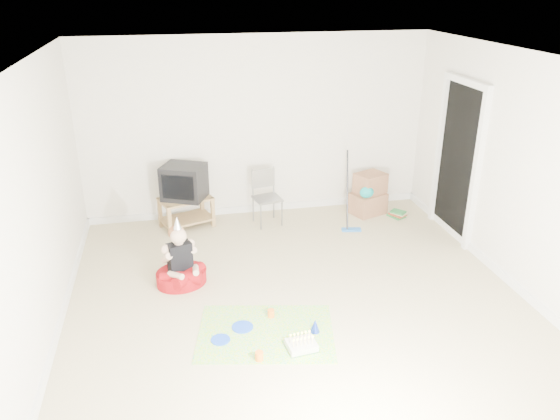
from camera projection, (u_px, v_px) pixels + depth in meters
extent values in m
plane|color=#C6B78E|center=(296.00, 297.00, 6.09)|extent=(5.00, 5.00, 0.00)
cube|color=black|center=(458.00, 163.00, 7.23)|extent=(0.02, 0.90, 2.05)
cube|color=olive|center=(185.00, 199.00, 7.65)|extent=(0.81, 0.65, 0.03)
cube|color=olive|center=(187.00, 219.00, 7.77)|extent=(0.81, 0.65, 0.03)
cube|color=olive|center=(170.00, 222.00, 7.43)|extent=(0.06, 0.06, 0.44)
cube|color=olive|center=(213.00, 212.00, 7.73)|extent=(0.06, 0.06, 0.44)
cube|color=olive|center=(160.00, 212.00, 7.73)|extent=(0.06, 0.06, 0.44)
cube|color=olive|center=(202.00, 203.00, 8.03)|extent=(0.06, 0.06, 0.44)
cube|color=black|center=(184.00, 182.00, 7.55)|extent=(0.70, 0.65, 0.48)
cube|color=gray|center=(267.00, 199.00, 7.76)|extent=(0.42, 0.41, 0.03)
cylinder|color=gray|center=(257.00, 199.00, 7.70)|extent=(0.02, 0.02, 0.80)
cylinder|color=gray|center=(278.00, 196.00, 7.81)|extent=(0.02, 0.02, 0.80)
cube|color=#956648|center=(368.00, 203.00, 8.20)|extent=(0.58, 0.52, 0.32)
cube|color=#956648|center=(370.00, 183.00, 8.13)|extent=(0.52, 0.47, 0.30)
ellipsoid|color=#0D9896|center=(367.00, 192.00, 7.95)|extent=(0.21, 0.15, 0.17)
cube|color=blue|center=(351.00, 230.00, 7.68)|extent=(0.28, 0.14, 0.03)
cylinder|color=black|center=(353.00, 194.00, 7.47)|extent=(0.09, 0.36, 1.06)
cube|color=#287939|center=(397.00, 216.00, 8.14)|extent=(0.26, 0.28, 0.03)
cube|color=#9D3B21|center=(397.00, 214.00, 8.13)|extent=(0.26, 0.28, 0.02)
cube|color=#C8BB8D|center=(397.00, 213.00, 8.12)|extent=(0.25, 0.27, 0.03)
cube|color=#287939|center=(397.00, 211.00, 8.11)|extent=(0.25, 0.25, 0.02)
cylinder|color=maroon|center=(182.00, 277.00, 6.34)|extent=(0.74, 0.74, 0.16)
cube|color=black|center=(180.00, 257.00, 6.24)|extent=(0.30, 0.23, 0.36)
sphere|color=#D1A88B|center=(178.00, 236.00, 6.13)|extent=(0.24, 0.24, 0.19)
cone|color=silver|center=(177.00, 223.00, 6.07)|extent=(0.10, 0.10, 0.14)
cube|color=#FF358A|center=(266.00, 333.00, 5.48)|extent=(1.52, 1.23, 0.01)
cube|color=silver|center=(301.00, 346.00, 5.22)|extent=(0.30, 0.25, 0.07)
cube|color=#47C75D|center=(301.00, 348.00, 5.23)|extent=(0.30, 0.25, 0.01)
cylinder|color=beige|center=(294.00, 344.00, 5.13)|extent=(0.01, 0.01, 0.07)
cylinder|color=beige|center=(297.00, 344.00, 5.14)|extent=(0.01, 0.01, 0.07)
cylinder|color=beige|center=(301.00, 343.00, 5.15)|extent=(0.01, 0.01, 0.07)
cylinder|color=beige|center=(305.00, 342.00, 5.16)|extent=(0.01, 0.01, 0.07)
cylinder|color=beige|center=(309.00, 341.00, 5.17)|extent=(0.01, 0.01, 0.07)
cylinder|color=beige|center=(313.00, 340.00, 5.18)|extent=(0.01, 0.01, 0.07)
cylinder|color=beige|center=(291.00, 339.00, 5.21)|extent=(0.01, 0.01, 0.07)
cylinder|color=beige|center=(294.00, 338.00, 5.22)|extent=(0.01, 0.01, 0.07)
cylinder|color=beige|center=(298.00, 337.00, 5.23)|extent=(0.01, 0.01, 0.07)
cylinder|color=beige|center=(302.00, 337.00, 5.24)|extent=(0.01, 0.01, 0.07)
cylinder|color=beige|center=(306.00, 336.00, 5.25)|extent=(0.01, 0.01, 0.07)
cylinder|color=beige|center=(309.00, 335.00, 5.26)|extent=(0.01, 0.01, 0.07)
cylinder|color=blue|center=(242.00, 327.00, 5.55)|extent=(0.24, 0.24, 0.01)
cylinder|color=blue|center=(220.00, 340.00, 5.36)|extent=(0.22, 0.22, 0.01)
cylinder|color=orange|center=(271.00, 313.00, 5.71)|extent=(0.10, 0.10, 0.08)
cylinder|color=orange|center=(259.00, 356.00, 5.07)|extent=(0.09, 0.09, 0.09)
cone|color=#1A34B6|center=(315.00, 326.00, 5.46)|extent=(0.13, 0.13, 0.14)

